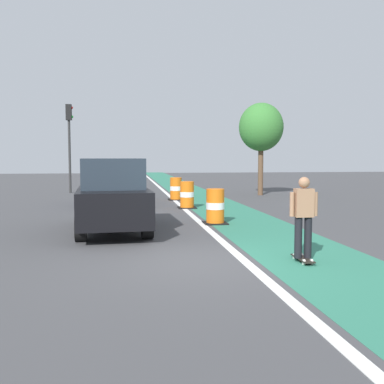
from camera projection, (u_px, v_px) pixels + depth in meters
ground_plane at (199, 261)px, 8.93m from camera, size 100.00×100.00×0.00m
bike_lane_strip at (207, 201)px, 21.11m from camera, size 2.50×80.00×0.01m
lane_divider_stripe at (176, 201)px, 20.89m from camera, size 0.20×80.00×0.01m
skateboarder_on_lane at (304, 216)px, 8.78m from camera, size 0.57×0.81×1.69m
parked_suv_nearest at (112, 194)px, 12.46m from camera, size 2.12×4.70×2.04m
parked_sedan_second at (114, 185)px, 19.77m from camera, size 2.10×4.20×1.70m
traffic_barrel_front at (215, 207)px, 13.86m from camera, size 0.73×0.73×1.09m
traffic_barrel_mid at (187, 195)px, 18.09m from camera, size 0.73×0.73×1.09m
traffic_barrel_back at (176, 189)px, 21.59m from camera, size 0.73×0.73×1.09m
traffic_light_corner at (69, 132)px, 25.65m from camera, size 0.41×0.32×5.10m
street_tree_sidewalk at (261, 128)px, 24.08m from camera, size 2.40×2.40×5.00m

